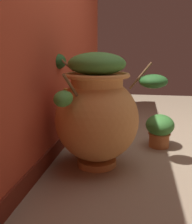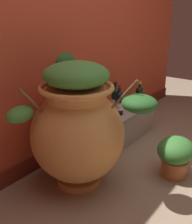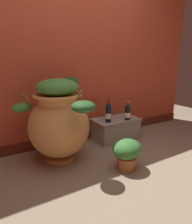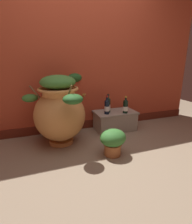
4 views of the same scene
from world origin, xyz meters
The scene contains 8 objects.
ground_plane centered at (0.00, 0.00, 0.00)m, with size 7.00×7.00×0.00m, color gray.
back_wall centered at (0.00, 1.20, 1.29)m, with size 4.40×0.33×2.60m.
terracotta_urn centered at (-0.39, 0.68, 0.49)m, with size 0.93×1.09×0.97m.
stone_ledge centered at (0.57, 0.87, 0.17)m, with size 0.70×0.42×0.32m.
wine_bottle_left centered at (0.38, 0.80, 0.45)m, with size 0.08×0.08×0.30m.
wine_bottle_middle centered at (0.69, 0.75, 0.44)m, with size 0.08×0.08×0.28m.
wine_bottle_right centered at (0.44, 0.89, 0.45)m, with size 0.08×0.08×0.30m.
potted_shrub centered at (0.17, 0.11, 0.19)m, with size 0.33×0.29×0.34m.
Camera 2 is at (-1.82, -0.58, 1.32)m, focal length 44.43 mm.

